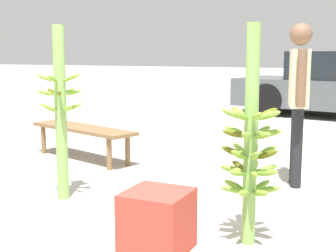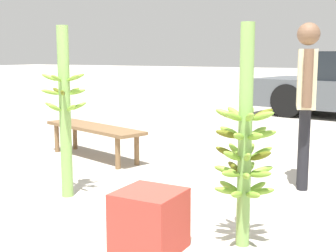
# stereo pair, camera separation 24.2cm
# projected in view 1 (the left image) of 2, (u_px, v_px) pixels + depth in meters

# --- Properties ---
(ground_plane) EXTENTS (80.00, 80.00, 0.00)m
(ground_plane) POSITION_uv_depth(u_px,v_px,m) (129.00, 228.00, 3.49)
(ground_plane) COLOR #B2AA9E
(banana_stalk_left) EXTENTS (0.40, 0.40, 1.53)m
(banana_stalk_left) POSITION_uv_depth(u_px,v_px,m) (61.00, 110.00, 4.08)
(banana_stalk_left) COLOR #7AA851
(banana_stalk_left) RESTS_ON ground_plane
(banana_stalk_center) EXTENTS (0.41, 0.41, 1.48)m
(banana_stalk_center) POSITION_uv_depth(u_px,v_px,m) (251.00, 144.00, 3.10)
(banana_stalk_center) COLOR #7AA851
(banana_stalk_center) RESTS_ON ground_plane
(vendor_person) EXTENTS (0.25, 0.54, 1.57)m
(vendor_person) POSITION_uv_depth(u_px,v_px,m) (299.00, 89.00, 4.47)
(vendor_person) COLOR black
(vendor_person) RESTS_ON ground_plane
(market_bench) EXTENTS (1.62, 0.83, 0.40)m
(market_bench) POSITION_uv_depth(u_px,v_px,m) (83.00, 131.00, 5.70)
(market_bench) COLOR brown
(market_bench) RESTS_ON ground_plane
(produce_crate) EXTENTS (0.40, 0.40, 0.40)m
(produce_crate) POSITION_uv_depth(u_px,v_px,m) (157.00, 221.00, 3.05)
(produce_crate) COLOR #B2382D
(produce_crate) RESTS_ON ground_plane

